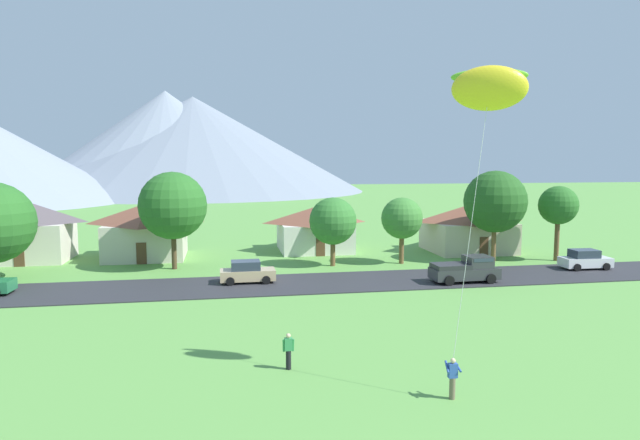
{
  "coord_description": "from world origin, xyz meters",
  "views": [
    {
      "loc": [
        -5.87,
        -12.02,
        9.45
      ],
      "look_at": [
        -0.91,
        15.84,
        6.37
      ],
      "focal_mm": 30.85,
      "sensor_mm": 36.0,
      "label": 1
    }
  ],
  "objects_px": {
    "tree_left_of_center": "(402,218)",
    "tree_near_right": "(558,206)",
    "house_left_center": "(146,230)",
    "tree_center": "(495,202)",
    "tree_right_of_center": "(173,206)",
    "tree_far_right": "(333,221)",
    "parked_car_tan_mid_west": "(247,272)",
    "house_right_center": "(468,227)",
    "house_rightmost": "(29,230)",
    "parked_car_white_west_end": "(585,260)",
    "house_leftmost": "(314,228)",
    "kite_flyer_with_kite": "(489,93)",
    "pickup_truck_charcoal_west_side": "(466,269)",
    "watcher_person": "(288,350)"
  },
  "relations": [
    {
      "from": "house_rightmost",
      "to": "tree_center",
      "type": "bearing_deg",
      "value": -10.26
    },
    {
      "from": "tree_center",
      "to": "tree_far_right",
      "type": "relative_size",
      "value": 1.38
    },
    {
      "from": "house_left_center",
      "to": "house_leftmost",
      "type": "bearing_deg",
      "value": 4.46
    },
    {
      "from": "house_leftmost",
      "to": "pickup_truck_charcoal_west_side",
      "type": "xyz_separation_m",
      "value": [
        9.03,
        -17.2,
        -1.31
      ]
    },
    {
      "from": "tree_right_of_center",
      "to": "tree_far_right",
      "type": "xyz_separation_m",
      "value": [
        13.91,
        -1.0,
        -1.51
      ]
    },
    {
      "from": "house_leftmost",
      "to": "house_rightmost",
      "type": "distance_m",
      "value": 27.44
    },
    {
      "from": "parked_car_white_west_end",
      "to": "pickup_truck_charcoal_west_side",
      "type": "bearing_deg",
      "value": -166.43
    },
    {
      "from": "house_left_center",
      "to": "pickup_truck_charcoal_west_side",
      "type": "bearing_deg",
      "value": -31.56
    },
    {
      "from": "house_rightmost",
      "to": "watcher_person",
      "type": "height_order",
      "value": "house_rightmost"
    },
    {
      "from": "house_right_center",
      "to": "tree_far_right",
      "type": "distance_m",
      "value": 16.47
    },
    {
      "from": "house_right_center",
      "to": "parked_car_white_west_end",
      "type": "relative_size",
      "value": 2.03
    },
    {
      "from": "house_right_center",
      "to": "tree_near_right",
      "type": "bearing_deg",
      "value": -48.16
    },
    {
      "from": "parked_car_tan_mid_west",
      "to": "pickup_truck_charcoal_west_side",
      "type": "height_order",
      "value": "pickup_truck_charcoal_west_side"
    },
    {
      "from": "kite_flyer_with_kite",
      "to": "house_right_center",
      "type": "bearing_deg",
      "value": 65.77
    },
    {
      "from": "house_left_center",
      "to": "tree_center",
      "type": "bearing_deg",
      "value": -13.23
    },
    {
      "from": "house_rightmost",
      "to": "parked_car_white_west_end",
      "type": "bearing_deg",
      "value": -14.96
    },
    {
      "from": "house_left_center",
      "to": "house_rightmost",
      "type": "relative_size",
      "value": 1.05
    },
    {
      "from": "tree_right_of_center",
      "to": "watcher_person",
      "type": "distance_m",
      "value": 26.17
    },
    {
      "from": "tree_right_of_center",
      "to": "parked_car_tan_mid_west",
      "type": "relative_size",
      "value": 2.02
    },
    {
      "from": "parked_car_tan_mid_west",
      "to": "pickup_truck_charcoal_west_side",
      "type": "bearing_deg",
      "value": -9.32
    },
    {
      "from": "house_leftmost",
      "to": "tree_center",
      "type": "distance_m",
      "value": 18.28
    },
    {
      "from": "house_left_center",
      "to": "tree_center",
      "type": "height_order",
      "value": "tree_center"
    },
    {
      "from": "tree_near_right",
      "to": "pickup_truck_charcoal_west_side",
      "type": "relative_size",
      "value": 1.35
    },
    {
      "from": "house_right_center",
      "to": "watcher_person",
      "type": "xyz_separation_m",
      "value": [
        -22.32,
        -29.2,
        -1.63
      ]
    },
    {
      "from": "tree_left_of_center",
      "to": "tree_near_right",
      "type": "relative_size",
      "value": 0.86
    },
    {
      "from": "tree_center",
      "to": "tree_right_of_center",
      "type": "height_order",
      "value": "tree_center"
    },
    {
      "from": "tree_left_of_center",
      "to": "pickup_truck_charcoal_west_side",
      "type": "height_order",
      "value": "tree_left_of_center"
    },
    {
      "from": "tree_right_of_center",
      "to": "parked_car_tan_mid_west",
      "type": "distance_m",
      "value": 10.19
    },
    {
      "from": "tree_center",
      "to": "house_right_center",
      "type": "bearing_deg",
      "value": 89.34
    },
    {
      "from": "parked_car_white_west_end",
      "to": "house_left_center",
      "type": "bearing_deg",
      "value": 161.38
    },
    {
      "from": "house_right_center",
      "to": "parked_car_white_west_end",
      "type": "height_order",
      "value": "house_right_center"
    },
    {
      "from": "tree_left_of_center",
      "to": "parked_car_white_west_end",
      "type": "height_order",
      "value": "tree_left_of_center"
    },
    {
      "from": "house_left_center",
      "to": "tree_center",
      "type": "xyz_separation_m",
      "value": [
        32.45,
        -7.63,
        2.87
      ]
    },
    {
      "from": "house_left_center",
      "to": "kite_flyer_with_kite",
      "type": "distance_m",
      "value": 39.67
    },
    {
      "from": "house_leftmost",
      "to": "kite_flyer_with_kite",
      "type": "distance_m",
      "value": 36.7
    },
    {
      "from": "tree_left_of_center",
      "to": "tree_right_of_center",
      "type": "xyz_separation_m",
      "value": [
        -20.35,
        0.98,
        1.38
      ]
    },
    {
      "from": "tree_far_right",
      "to": "parked_car_tan_mid_west",
      "type": "xyz_separation_m",
      "value": [
        -7.9,
        -5.77,
        -3.17
      ]
    },
    {
      "from": "house_left_center",
      "to": "parked_car_tan_mid_west",
      "type": "xyz_separation_m",
      "value": [
        9.14,
        -13.14,
        -1.86
      ]
    },
    {
      "from": "parked_car_tan_mid_west",
      "to": "house_left_center",
      "type": "bearing_deg",
      "value": 124.83
    },
    {
      "from": "tree_near_right",
      "to": "tree_far_right",
      "type": "bearing_deg",
      "value": 176.99
    },
    {
      "from": "house_left_center",
      "to": "parked_car_white_west_end",
      "type": "distance_m",
      "value": 40.42
    },
    {
      "from": "tree_far_right",
      "to": "house_right_center",
      "type": "bearing_deg",
      "value": 19.38
    },
    {
      "from": "house_leftmost",
      "to": "house_right_center",
      "type": "relative_size",
      "value": 0.9
    },
    {
      "from": "tree_right_of_center",
      "to": "parked_car_white_west_end",
      "type": "distance_m",
      "value": 36.03
    },
    {
      "from": "house_rightmost",
      "to": "kite_flyer_with_kite",
      "type": "height_order",
      "value": "kite_flyer_with_kite"
    },
    {
      "from": "tree_center",
      "to": "parked_car_tan_mid_west",
      "type": "distance_m",
      "value": 24.41
    },
    {
      "from": "house_left_center",
      "to": "house_rightmost",
      "type": "height_order",
      "value": "house_rightmost"
    },
    {
      "from": "tree_left_of_center",
      "to": "parked_car_white_west_end",
      "type": "xyz_separation_m",
      "value": [
        14.78,
        -5.54,
        -3.31
      ]
    },
    {
      "from": "house_rightmost",
      "to": "parked_car_white_west_end",
      "type": "relative_size",
      "value": 1.77
    },
    {
      "from": "tree_near_right",
      "to": "house_leftmost",
      "type": "bearing_deg",
      "value": 155.53
    }
  ]
}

